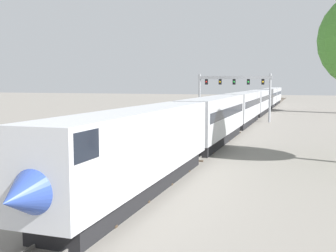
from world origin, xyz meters
TOP-DOWN VIEW (x-y plane):
  - ground_plane at (0.00, 0.00)m, footprint 400.00×400.00m
  - track_main at (2.00, 60.00)m, footprint 2.60×200.00m
  - track_near at (-3.50, 40.00)m, footprint 2.60×160.00m
  - passenger_train at (2.00, 56.07)m, footprint 3.04×124.71m
  - signal_gantry at (-0.25, 49.77)m, footprint 12.10×0.49m
  - stop_sign at (-8.00, 4.32)m, footprint 0.76×0.08m

SIDE VIEW (x-z plane):
  - ground_plane at x=0.00m, z-range 0.00..0.00m
  - track_main at x=2.00m, z-range -0.01..0.15m
  - track_near at x=-3.50m, z-range -0.01..0.15m
  - stop_sign at x=-8.00m, z-range 0.43..3.31m
  - passenger_train at x=2.00m, z-range 0.21..5.01m
  - signal_gantry at x=-0.25m, z-range 1.83..9.55m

